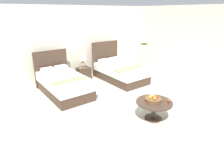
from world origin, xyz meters
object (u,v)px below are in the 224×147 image
bed_near_corner (119,71)px  nightstand (84,74)px  floor_lamp_corner (143,57)px  table_lamp (83,60)px  fruit_bowl (153,99)px  loose_apple (169,101)px  vase (80,67)px  coffee_table (154,105)px  bed_near_window (63,84)px

bed_near_corner → nightstand: (-1.10, 0.81, -0.09)m
bed_near_corner → floor_lamp_corner: 1.83m
table_lamp → fruit_bowl: table_lamp is taller
loose_apple → floor_lamp_corner: 4.29m
vase → loose_apple: vase is taller
nightstand → table_lamp: bearing=90.0°
table_lamp → fruit_bowl: 3.54m
coffee_table → fruit_bowl: size_ratio=2.20×
bed_near_corner → fruit_bowl: size_ratio=5.33×
bed_near_corner → nightstand: 1.37m
table_lamp → floor_lamp_corner: floor_lamp_corner is taller
bed_near_corner → table_lamp: bearing=142.9°
floor_lamp_corner → bed_near_window: bearing=-172.5°
vase → loose_apple: 3.76m
fruit_bowl → bed_near_window: bearing=114.1°
nightstand → floor_lamp_corner: size_ratio=0.41×
nightstand → floor_lamp_corner: 2.87m
coffee_table → floor_lamp_corner: size_ratio=0.75×
bed_near_corner → table_lamp: size_ratio=4.62×
bed_near_corner → floor_lamp_corner: size_ratio=1.81×
bed_near_corner → fruit_bowl: 2.89m
floor_lamp_corner → fruit_bowl: bearing=-130.8°
table_lamp → coffee_table: size_ratio=0.52×
nightstand → vase: vase is taller
bed_near_window → nightstand: size_ratio=4.41×
vase → fruit_bowl: size_ratio=0.36×
fruit_bowl → floor_lamp_corner: floor_lamp_corner is taller
bed_near_window → table_lamp: bearing=36.3°
bed_near_corner → vase: bed_near_corner is taller
bed_near_window → nightstand: (1.14, 0.82, -0.10)m
fruit_bowl → floor_lamp_corner: (2.78, 3.21, 0.06)m
table_lamp → bed_near_corner: bearing=-37.1°
nightstand → loose_apple: (0.31, -3.77, 0.26)m
coffee_table → floor_lamp_corner: 4.28m
table_lamp → loose_apple: size_ratio=6.45×
vase → floor_lamp_corner: floor_lamp_corner is taller
loose_apple → table_lamp: bearing=94.7°
bed_near_window → vase: size_ratio=15.10×
vase → coffee_table: size_ratio=0.16×
table_lamp → vase: table_lamp is taller
nightstand → fruit_bowl: (0.06, -3.51, 0.29)m
table_lamp → floor_lamp_corner: size_ratio=0.39×
bed_near_window → fruit_bowl: bearing=-65.9°
coffee_table → fruit_bowl: (-0.00, 0.04, 0.16)m
table_lamp → coffee_table: (0.06, -3.57, -0.39)m
coffee_table → fruit_bowl: fruit_bowl is taller
table_lamp → fruit_bowl: (0.06, -3.53, -0.23)m
bed_near_window → coffee_table: 2.98m
bed_near_corner → floor_lamp_corner: (1.74, 0.52, 0.25)m
table_lamp → vase: size_ratio=3.25×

